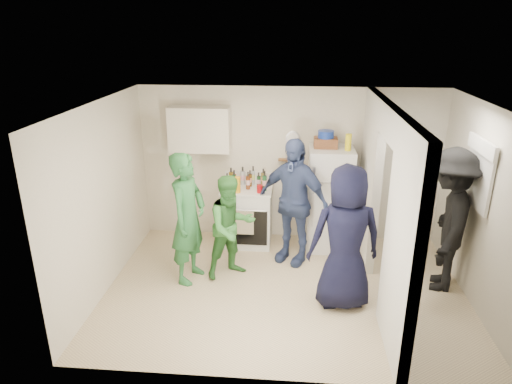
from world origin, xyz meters
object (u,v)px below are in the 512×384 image
person_green_left (188,218)px  person_denim (293,202)px  person_navy (345,238)px  stove (247,216)px  blue_bowl (326,134)px  person_green_center (231,227)px  wicker_basket (326,143)px  yellow_cup_stack_top (348,142)px  fridge (329,199)px  person_nook (447,221)px

person_green_left → person_denim: 1.56m
person_green_left → person_navy: size_ratio=0.99×
stove → blue_bowl: size_ratio=3.98×
stove → person_green_left: size_ratio=0.52×
stove → person_green_center: 1.07m
wicker_basket → person_green_center: (-1.31, -1.05, -0.97)m
yellow_cup_stack_top → blue_bowl: bearing=154.9°
stove → blue_bowl: blue_bowl is taller
fridge → person_navy: size_ratio=0.88×
person_denim → blue_bowl: bearing=77.2°
blue_bowl → person_green_left: blue_bowl is taller
person_green_center → blue_bowl: bearing=4.4°
stove → person_nook: bearing=-21.6°
person_green_center → person_nook: size_ratio=0.76×
fridge → person_nook: bearing=-36.0°
blue_bowl → person_denim: size_ratio=0.13×
person_denim → person_nook: size_ratio=0.98×
wicker_basket → person_green_left: bearing=-147.3°
yellow_cup_stack_top → person_denim: (-0.79, -0.39, -0.81)m
wicker_basket → person_navy: 1.84m
stove → wicker_basket: size_ratio=2.73×
wicker_basket → person_nook: person_nook is taller
wicker_basket → yellow_cup_stack_top: (0.32, -0.15, 0.05)m
wicker_basket → person_navy: (0.19, -1.66, -0.78)m
wicker_basket → person_green_center: wicker_basket is taller
yellow_cup_stack_top → person_green_left: bearing=-154.4°
fridge → wicker_basket: size_ratio=4.67×
person_navy → wicker_basket: bearing=-92.8°
person_green_center → person_navy: 1.62m
fridge → person_green_center: (-1.41, -1.00, -0.07)m
yellow_cup_stack_top → person_nook: 1.75m
person_green_left → person_green_center: person_green_left is taller
person_green_left → blue_bowl: bearing=-41.3°
blue_bowl → yellow_cup_stack_top: size_ratio=0.96×
fridge → blue_bowl: size_ratio=6.81×
person_green_left → stove: bearing=-13.8°
person_nook → stove: bearing=-94.1°
stove → person_navy: person_navy is taller
person_denim → person_green_left: bearing=-126.9°
person_green_left → person_nook: 3.43m
person_navy → blue_bowl: bearing=-92.8°
person_green_left → person_navy: 2.11m
stove → wicker_basket: 1.72m
yellow_cup_stack_top → person_navy: 1.73m
person_green_left → person_denim: bearing=-48.9°
blue_bowl → person_navy: 1.90m
yellow_cup_stack_top → person_denim: person_denim is taller
person_green_center → wicker_basket: bearing=4.4°
person_green_left → person_green_center: (0.57, 0.15, -0.18)m
wicker_basket → person_green_center: size_ratio=0.24×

